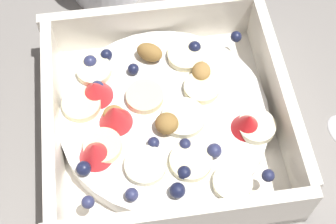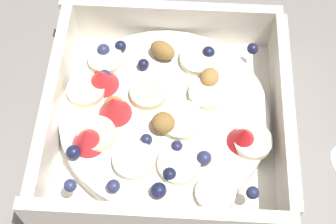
{
  "view_description": "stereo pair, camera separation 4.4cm",
  "coord_description": "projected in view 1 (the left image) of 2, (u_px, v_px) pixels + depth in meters",
  "views": [
    {
      "loc": [
        -0.03,
        -0.2,
        0.41
      ],
      "look_at": [
        0.0,
        0.02,
        0.03
      ],
      "focal_mm": 53.08,
      "sensor_mm": 36.0,
      "label": 1
    },
    {
      "loc": [
        0.02,
        -0.21,
        0.41
      ],
      "look_at": [
        0.0,
        0.02,
        0.03
      ],
      "focal_mm": 53.08,
      "sensor_mm": 36.0,
      "label": 2
    }
  ],
  "objects": [
    {
      "name": "ground_plane",
      "position": [
        167.0,
        143.0,
        0.45
      ],
      "size": [
        2.4,
        2.4,
        0.0
      ],
      "primitive_type": "plane",
      "color": "gray"
    },
    {
      "name": "fruit_bowl",
      "position": [
        166.0,
        118.0,
        0.44
      ],
      "size": [
        0.21,
        0.21,
        0.06
      ],
      "color": "white",
      "rests_on": "ground"
    }
  ]
}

